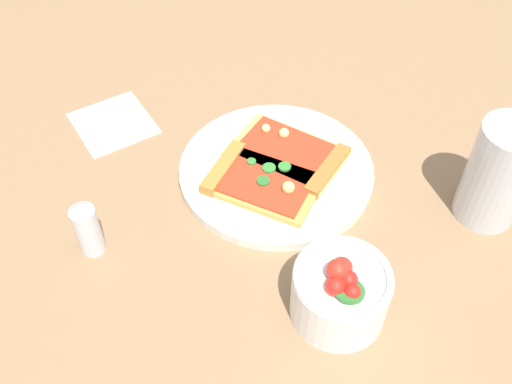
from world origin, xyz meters
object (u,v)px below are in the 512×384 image
at_px(plate, 276,171).
at_px(paper_napkin, 113,123).
at_px(salad_bowl, 340,292).
at_px(pizza_slice_near, 291,155).
at_px(soda_glass, 498,174).
at_px(pizza_slice_far, 258,180).
at_px(pepper_shaker, 87,228).

distance_m(plate, paper_napkin, 0.26).
distance_m(plate, salad_bowl, 0.22).
xyz_separation_m(plate, pizza_slice_near, (0.00, 0.03, 0.01)).
bearing_deg(salad_bowl, soda_glass, 79.98).
bearing_deg(pizza_slice_near, pizza_slice_far, -90.24).
relative_size(salad_bowl, pepper_shaker, 1.30).
relative_size(pizza_slice_near, soda_glass, 1.20).
height_order(pizza_slice_near, paper_napkin, pizza_slice_near).
height_order(soda_glass, pepper_shaker, soda_glass).
xyz_separation_m(pizza_slice_near, soda_glass, (0.23, 0.11, 0.05)).
bearing_deg(pizza_slice_near, salad_bowl, -35.59).
bearing_deg(pizza_slice_far, soda_glass, 36.96).
xyz_separation_m(pizza_slice_far, paper_napkin, (-0.25, -0.05, -0.02)).
bearing_deg(plate, salad_bowl, -29.52).
bearing_deg(pizza_slice_far, pepper_shaker, -110.64).
relative_size(soda_glass, pepper_shaker, 1.70).
xyz_separation_m(soda_glass, paper_napkin, (-0.48, -0.23, -0.07)).
xyz_separation_m(plate, paper_napkin, (-0.24, -0.09, -0.01)).
bearing_deg(pepper_shaker, pizza_slice_near, 73.95).
distance_m(pizza_slice_near, soda_glass, 0.26).
relative_size(plate, pepper_shaker, 3.20).
bearing_deg(pizza_slice_near, pepper_shaker, -106.05).
bearing_deg(pepper_shaker, pizza_slice_far, 69.36).
bearing_deg(plate, pizza_slice_near, 82.09).
relative_size(soda_glass, paper_napkin, 1.25).
relative_size(plate, pizza_slice_near, 1.57).
distance_m(pizza_slice_far, soda_glass, 0.30).
xyz_separation_m(plate, soda_glass, (0.24, 0.14, 0.06)).
distance_m(salad_bowl, paper_napkin, 0.44).
xyz_separation_m(soda_glass, pepper_shaker, (-0.31, -0.38, -0.03)).
distance_m(salad_bowl, pepper_shaker, 0.30).
bearing_deg(soda_glass, pepper_shaker, -129.09).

